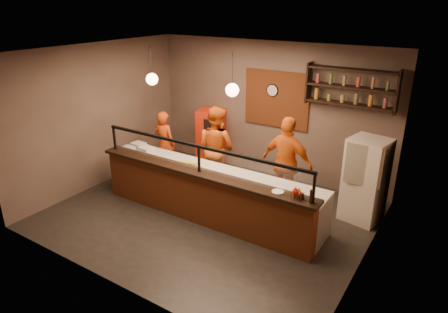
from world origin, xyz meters
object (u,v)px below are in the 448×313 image
Objects in this scene: cook_right at (287,163)px; red_cooler at (211,138)px; fridge at (365,180)px; cook_left at (165,143)px; cook_mid at (216,148)px; pizza_dough at (212,172)px; condiment_caddy at (298,195)px; wall_clock at (273,90)px; pepper_mill at (311,197)px.

red_cooler is at bearing -15.44° from cook_right.
fridge is at bearing -25.72° from red_cooler.
cook_left is at bearing -137.25° from red_cooler.
cook_mid is 3.46× the size of pizza_dough.
red_cooler reaches higher than condiment_caddy.
condiment_caddy is (0.84, -1.46, 0.14)m from cook_right.
wall_clock is 3.46m from condiment_caddy.
cook_left is 4.24m from condiment_caddy.
cook_left is at bearing 161.41° from pepper_mill.
cook_left is 4.50m from pepper_mill.
pepper_mill is (0.25, -0.06, 0.07)m from condiment_caddy.
pepper_mill is (3.62, -2.49, 0.43)m from red_cooler.
cook_right is 2.72m from red_cooler.
pizza_dough is (-2.59, -1.38, 0.07)m from fridge.
cook_right is (1.01, -1.29, -1.14)m from wall_clock.
wall_clock reaches higher than fridge.
cook_right is 8.39× the size of pepper_mill.
pepper_mill is at bearing -53.17° from wall_clock.
condiment_caddy is (2.56, -1.47, 0.16)m from cook_mid.
cook_left is 1.45m from cook_mid.
red_cooler is at bearing -178.52° from fridge.
red_cooler is (-1.52, -0.31, -1.36)m from wall_clock.
wall_clock reaches higher than cook_right.
red_cooler is 2.71× the size of pizza_dough.
wall_clock is 1.83× the size of condiment_caddy.
pizza_dough is at bearing 129.11° from cook_mid.
cook_left is 4.67m from fridge.
cook_left is at bearing 154.82° from pizza_dough.
cook_left is 0.96× the size of fridge.
fridge is 2.94m from pizza_dough.
cook_left is at bearing -147.41° from wall_clock.
cook_mid is at bearing 150.21° from condiment_caddy.
cook_right is 1.16× the size of fridge.
red_cooler reaches higher than pizza_dough.
fridge is 1.12× the size of red_cooler.
cook_mid is 0.99× the size of cook_right.
wall_clock is 3.62m from pepper_mill.
pepper_mill is at bearing 160.51° from cook_mid.
condiment_caddy is 0.26m from pepper_mill.
cook_left is 6.95× the size of pepper_mill.
cook_mid reaches higher than red_cooler.
cook_mid is at bearing 120.08° from pizza_dough.
wall_clock is at bearing 169.66° from fridge.
red_cooler is (-2.53, 0.98, -0.22)m from cook_right.
cook_mid is 3.23m from fridge.
pepper_mill reaches higher than condiment_caddy.
cook_right reaches higher than condiment_caddy.
pizza_dough is at bearing 168.09° from pepper_mill.
wall_clock is 2.86m from cook_left.
condiment_caddy reaches higher than pizza_dough.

